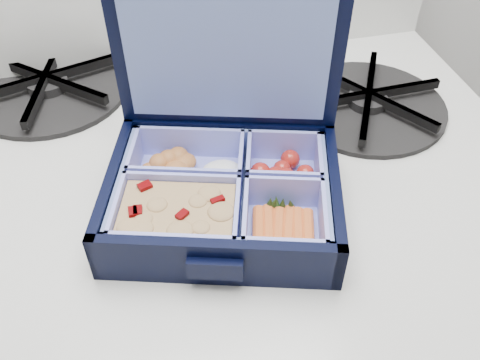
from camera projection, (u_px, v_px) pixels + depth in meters
name	position (u px, v px, depth m)	size (l,w,h in m)	color
bento_box	(223.00, 195.00, 0.48)	(0.21, 0.16, 0.05)	black
burner_grate	(368.00, 99.00, 0.61)	(0.18, 0.18, 0.03)	black
burner_grate_rear	(48.00, 85.00, 0.63)	(0.19, 0.19, 0.02)	black
fork	(253.00, 131.00, 0.58)	(0.02, 0.17, 0.01)	silver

